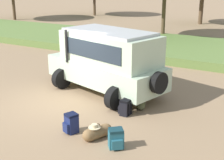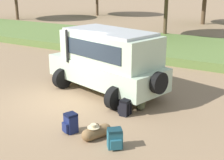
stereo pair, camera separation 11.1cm
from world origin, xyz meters
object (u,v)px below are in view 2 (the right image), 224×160
(backpack_near_rear_wheel, at_px, (71,123))
(duffel_bag_low_black_case, at_px, (96,132))
(backpack_cluster_center, at_px, (115,139))
(duffel_bag_soft_canvas, at_px, (141,103))
(safari_vehicle, at_px, (107,60))
(backpack_beside_front_wheel, at_px, (125,107))

(backpack_near_rear_wheel, relative_size, duffel_bag_low_black_case, 0.65)
(duffel_bag_low_black_case, bearing_deg, backpack_cluster_center, -16.28)
(backpack_cluster_center, relative_size, backpack_near_rear_wheel, 0.92)
(duffel_bag_soft_canvas, bearing_deg, duffel_bag_low_black_case, -92.68)
(safari_vehicle, relative_size, backpack_beside_front_wheel, 10.37)
(backpack_beside_front_wheel, distance_m, duffel_bag_soft_canvas, 0.89)
(duffel_bag_low_black_case, height_order, duffel_bag_soft_canvas, duffel_bag_low_black_case)
(backpack_near_rear_wheel, distance_m, duffel_bag_low_black_case, 0.84)
(backpack_cluster_center, distance_m, backpack_near_rear_wheel, 1.54)
(backpack_cluster_center, height_order, backpack_near_rear_wheel, backpack_near_rear_wheel)
(safari_vehicle, distance_m, backpack_cluster_center, 4.38)
(safari_vehicle, height_order, backpack_beside_front_wheel, safari_vehicle)
(safari_vehicle, bearing_deg, duffel_bag_low_black_case, -63.59)
(safari_vehicle, height_order, backpack_near_rear_wheel, safari_vehicle)
(duffel_bag_low_black_case, bearing_deg, backpack_beside_front_wheel, 91.44)
(duffel_bag_soft_canvas, bearing_deg, backpack_cluster_center, -78.48)
(backpack_cluster_center, bearing_deg, duffel_bag_low_black_case, 163.72)
(backpack_near_rear_wheel, bearing_deg, backpack_cluster_center, -4.53)
(backpack_beside_front_wheel, height_order, backpack_near_rear_wheel, backpack_near_rear_wheel)
(backpack_cluster_center, xyz_separation_m, duffel_bag_low_black_case, (-0.71, 0.21, -0.08))
(backpack_beside_front_wheel, bearing_deg, backpack_near_rear_wheel, -112.79)
(duffel_bag_low_black_case, bearing_deg, duffel_bag_soft_canvas, 87.32)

